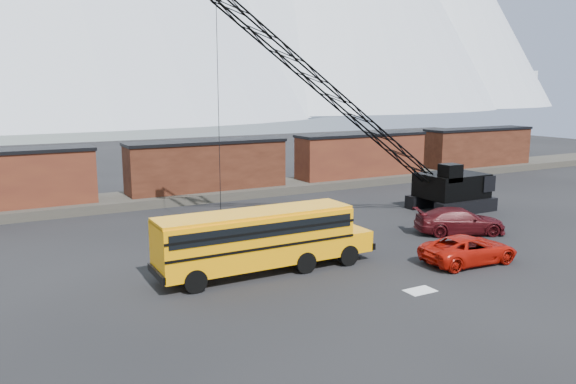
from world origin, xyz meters
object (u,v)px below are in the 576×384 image
at_px(school_bus, 262,238).
at_px(crawler_crane, 359,116).
at_px(maroon_suv, 460,221).
at_px(red_pickup, 469,249).

bearing_deg(school_bus, crawler_crane, 32.61).
height_order(school_bus, maroon_suv, school_bus).
distance_m(school_bus, red_pickup, 11.09).
distance_m(school_bus, crawler_crane, 13.81).
height_order(school_bus, red_pickup, school_bus).
relative_size(school_bus, maroon_suv, 2.05).
distance_m(school_bus, maroon_suv, 14.54).
bearing_deg(red_pickup, maroon_suv, -36.89).
distance_m(red_pickup, maroon_suv, 6.30).
bearing_deg(maroon_suv, crawler_crane, 57.63).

